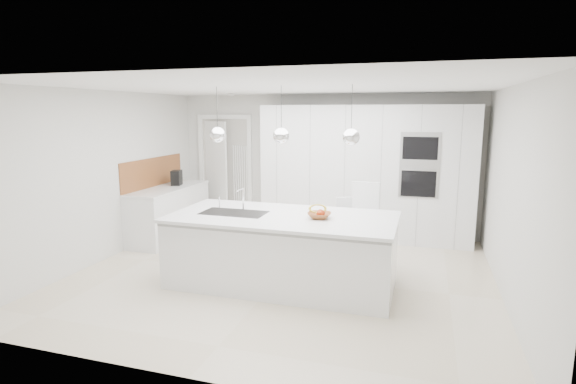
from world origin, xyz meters
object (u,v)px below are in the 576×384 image
(espresso_machine, at_px, (177,178))
(fruit_bowl, at_px, (319,215))
(bar_stool_left, at_px, (344,233))
(bar_stool_right, at_px, (363,227))
(island_base, at_px, (282,252))

(espresso_machine, bearing_deg, fruit_bowl, -46.26)
(bar_stool_left, bearing_deg, bar_stool_right, -36.49)
(bar_stool_right, bearing_deg, espresso_machine, 165.65)
(fruit_bowl, distance_m, bar_stool_left, 1.03)
(island_base, distance_m, bar_stool_right, 1.28)
(fruit_bowl, xyz_separation_m, espresso_machine, (-3.01, 1.72, 0.10))
(bar_stool_left, bearing_deg, espresso_machine, 142.24)
(fruit_bowl, relative_size, bar_stool_left, 0.30)
(fruit_bowl, relative_size, espresso_machine, 1.11)
(espresso_machine, height_order, bar_stool_left, espresso_machine)
(fruit_bowl, distance_m, bar_stool_right, 1.01)
(island_base, height_order, fruit_bowl, fruit_bowl)
(island_base, bearing_deg, bar_stool_left, 56.50)
(fruit_bowl, height_order, bar_stool_left, bar_stool_left)
(bar_stool_left, distance_m, bar_stool_right, 0.31)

